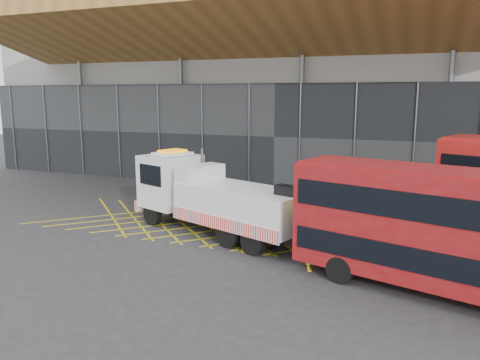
% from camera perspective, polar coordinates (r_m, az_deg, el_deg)
% --- Properties ---
extents(ground_plane, '(120.00, 120.00, 0.00)m').
position_cam_1_polar(ground_plane, '(26.85, -7.17, -5.17)').
color(ground_plane, '#2B2A2D').
extents(road_markings, '(27.96, 7.16, 0.01)m').
position_cam_1_polar(road_markings, '(24.77, 4.39, -6.43)').
color(road_markings, gold).
rests_on(road_markings, ground_plane).
extents(construction_building, '(55.00, 23.97, 18.00)m').
position_cam_1_polar(construction_building, '(42.48, 7.05, 12.75)').
color(construction_building, gray).
rests_on(construction_building, ground_plane).
extents(recovery_truck, '(11.85, 6.36, 4.21)m').
position_cam_1_polar(recovery_truck, '(24.27, -3.45, -2.04)').
color(recovery_truck, black).
rests_on(recovery_truck, ground_plane).
extents(bus_towed, '(11.55, 5.75, 4.60)m').
position_cam_1_polar(bus_towed, '(17.97, 24.30, -5.39)').
color(bus_towed, maroon).
rests_on(bus_towed, ground_plane).
extents(worker, '(0.57, 0.68, 1.58)m').
position_cam_1_polar(worker, '(19.64, 8.46, -8.64)').
color(worker, yellow).
rests_on(worker, ground_plane).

